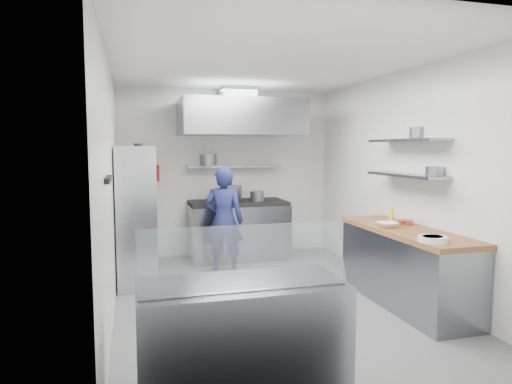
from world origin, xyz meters
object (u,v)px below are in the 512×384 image
object	(u,v)px
wire_rack	(136,216)
display_case	(241,339)
chef	(224,221)
gas_range	(238,231)

from	to	relation	value
wire_rack	display_case	xyz separation A→B (m)	(0.71, -3.05, -0.50)
chef	wire_rack	distance (m)	1.25
gas_range	display_case	xyz separation A→B (m)	(-0.92, -4.10, -0.03)
display_case	chef	bearing A→B (deg)	80.96
chef	display_case	size ratio (longest dim) A/B	1.04
gas_range	display_case	world-z (taller)	gas_range
wire_rack	display_case	size ratio (longest dim) A/B	1.23
gas_range	display_case	distance (m)	4.20
chef	display_case	bearing A→B (deg)	101.82
gas_range	display_case	bearing A→B (deg)	-102.67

